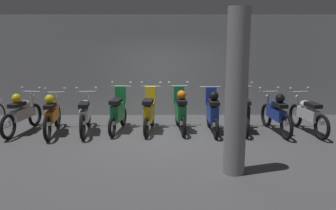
% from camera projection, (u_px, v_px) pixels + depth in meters
% --- Properties ---
extents(ground_plane, '(80.00, 80.00, 0.00)m').
position_uv_depth(ground_plane, '(165.00, 137.00, 9.57)').
color(ground_plane, '#4C4C4F').
extents(back_wall, '(16.00, 0.30, 3.13)m').
position_uv_depth(back_wall, '(165.00, 66.00, 11.77)').
color(back_wall, '#9EA0A3').
rests_on(back_wall, ground).
extents(motorbike_slot_0, '(0.61, 1.93, 1.15)m').
position_uv_depth(motorbike_slot_0, '(22.00, 113.00, 9.89)').
color(motorbike_slot_0, black).
rests_on(motorbike_slot_0, ground).
extents(motorbike_slot_1, '(0.59, 1.95, 1.15)m').
position_uv_depth(motorbike_slot_1, '(52.00, 114.00, 9.77)').
color(motorbike_slot_1, black).
rests_on(motorbike_slot_1, ground).
extents(motorbike_slot_2, '(0.59, 1.95, 1.15)m').
position_uv_depth(motorbike_slot_2, '(85.00, 114.00, 9.90)').
color(motorbike_slot_2, black).
rests_on(motorbike_slot_2, ground).
extents(motorbike_slot_3, '(0.59, 1.68, 1.29)m').
position_uv_depth(motorbike_slot_3, '(118.00, 112.00, 10.04)').
color(motorbike_slot_3, black).
rests_on(motorbike_slot_3, ground).
extents(motorbike_slot_4, '(0.59, 1.68, 1.29)m').
position_uv_depth(motorbike_slot_4, '(149.00, 112.00, 10.00)').
color(motorbike_slot_4, black).
rests_on(motorbike_slot_4, ground).
extents(motorbike_slot_5, '(0.59, 1.68, 1.29)m').
position_uv_depth(motorbike_slot_5, '(180.00, 110.00, 10.03)').
color(motorbike_slot_5, black).
rests_on(motorbike_slot_5, ground).
extents(motorbike_slot_6, '(0.56, 1.68, 1.18)m').
position_uv_depth(motorbike_slot_6, '(212.00, 112.00, 9.88)').
color(motorbike_slot_6, black).
rests_on(motorbike_slot_6, ground).
extents(motorbike_slot_7, '(0.59, 1.68, 1.29)m').
position_uv_depth(motorbike_slot_7, '(244.00, 112.00, 9.98)').
color(motorbike_slot_7, black).
rests_on(motorbike_slot_7, ground).
extents(motorbike_slot_8, '(0.59, 1.95, 1.15)m').
position_uv_depth(motorbike_slot_8, '(276.00, 113.00, 9.88)').
color(motorbike_slot_8, black).
rests_on(motorbike_slot_8, ground).
extents(motorbike_slot_9, '(0.60, 1.94, 1.15)m').
position_uv_depth(motorbike_slot_9, '(308.00, 115.00, 9.87)').
color(motorbike_slot_9, black).
rests_on(motorbike_slot_9, ground).
extents(support_pillar, '(0.41, 0.41, 3.13)m').
position_uv_depth(support_pillar, '(236.00, 93.00, 6.91)').
color(support_pillar, gray).
rests_on(support_pillar, ground).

